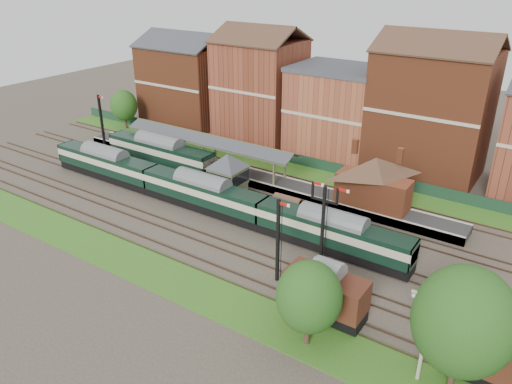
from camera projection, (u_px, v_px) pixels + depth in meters
The scene contains 21 objects.
ground at pixel (233, 219), 54.71m from camera, with size 160.00×160.00×0.00m, color #473D33.
grass_back at pixel (303, 172), 66.74m from camera, with size 90.00×4.50×0.06m, color #2D6619.
grass_front at pixel (156, 271), 45.67m from camera, with size 90.00×5.00×0.06m, color #2D6619.
fence at pixel (311, 163), 67.93m from camera, with size 90.00×0.12×1.50m, color #193823.
platform at pixel (246, 176), 64.35m from camera, with size 55.00×3.40×1.00m, color #2D2D2D.
signal_box at pixel (228, 177), 57.31m from camera, with size 5.40×5.40×6.00m.
brick_hut at pixel (287, 210), 54.13m from camera, with size 3.20×2.64×2.94m.
station_building at pixel (374, 181), 54.32m from camera, with size 8.10×8.10×5.90m.
canopy at pixel (209, 138), 65.64m from camera, with size 26.00×3.89×4.08m.
semaphore_bracket at pixel (323, 220), 44.80m from camera, with size 3.60×0.25×8.18m.
semaphore_platform_end at pixel (101, 120), 74.06m from camera, with size 1.23×0.25×8.00m.
semaphore_siding at pixel (278, 240), 42.63m from camera, with size 1.23×0.25×8.00m.
yard_lamp at pixel (426, 333), 32.29m from camera, with size 2.60×0.22×7.00m.
town_backdrop at pixel (335, 106), 70.63m from camera, with size 69.00×10.00×16.00m.
dmu_train at pixel (203, 193), 55.85m from camera, with size 47.94×2.52×3.68m.
platform_railcar at pixel (160, 152), 67.09m from camera, with size 16.93×2.67×3.90m.
goods_van_a at pixel (326, 292), 39.11m from camera, with size 6.48×2.81×3.93m.
goods_van_b at pixel (491, 357), 33.06m from camera, with size 5.89×2.55×3.57m.
tree_near at pixel (464, 321), 30.89m from camera, with size 6.44×6.44×9.30m.
tree_far at pixel (309, 297), 35.37m from camera, with size 4.77×4.77×6.96m.
tree_back at pixel (124, 106), 82.42m from camera, with size 4.43×4.43×6.47m.
Camera 1 is at (28.95, -38.67, 25.99)m, focal length 35.00 mm.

